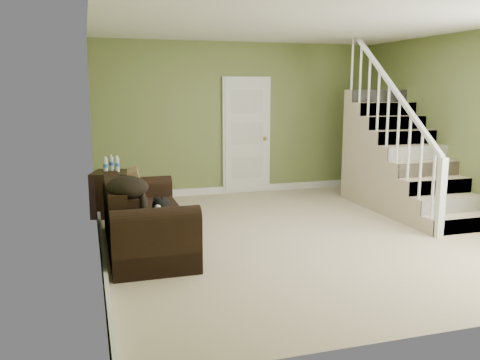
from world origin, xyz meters
TOP-DOWN VIEW (x-y plane):
  - floor at (0.00, 0.00)m, footprint 5.00×5.50m
  - ceiling at (0.00, 0.00)m, footprint 5.00×5.50m
  - wall_back at (0.00, 2.75)m, footprint 5.00×0.04m
  - wall_front at (0.00, -2.75)m, footprint 5.00×0.04m
  - wall_left at (-2.50, 0.00)m, footprint 0.04×5.50m
  - wall_right at (2.50, 0.00)m, footprint 0.04×5.50m
  - baseboard_back at (0.00, 2.72)m, footprint 5.00×0.04m
  - baseboard_left at (-2.47, 0.00)m, footprint 0.04×5.50m
  - baseboard_right at (2.47, 0.00)m, footprint 0.04×5.50m
  - door at (0.10, 2.71)m, footprint 0.86×0.12m
  - staircase at (1.99, 0.97)m, footprint 1.00×2.51m
  - sofa at (-2.01, -0.02)m, footprint 0.87×2.02m
  - side_table at (-2.25, 1.67)m, footprint 0.67×0.67m
  - cat at (-1.81, -0.21)m, footprint 0.29×0.54m
  - banana at (-1.93, -0.22)m, footprint 0.05×0.18m
  - throw_pillow at (-2.00, 0.55)m, footprint 0.28×0.50m
  - throw_blanket at (-2.21, -0.52)m, footprint 0.45×0.57m

SIDE VIEW (x-z plane):
  - floor at x=0.00m, z-range -0.01..0.01m
  - baseboard_back at x=0.00m, z-range 0.00..0.12m
  - baseboard_left at x=-2.47m, z-range 0.00..0.12m
  - baseboard_right at x=2.47m, z-range 0.00..0.12m
  - sofa at x=-2.01m, z-range -0.10..0.71m
  - side_table at x=-2.25m, z-range -0.11..0.77m
  - banana at x=-1.93m, z-range 0.43..0.48m
  - cat at x=-1.81m, z-range 0.40..0.66m
  - throw_pillow at x=-2.00m, z-range 0.36..0.86m
  - staircase at x=1.99m, z-range -0.77..2.05m
  - throw_blanket at x=-2.21m, z-range 0.71..0.94m
  - door at x=0.10m, z-range 0.00..2.02m
  - wall_back at x=0.00m, z-range 0.00..2.60m
  - wall_front at x=0.00m, z-range 0.00..2.60m
  - wall_left at x=-2.50m, z-range 0.00..2.60m
  - wall_right at x=2.50m, z-range 0.00..2.60m
  - ceiling at x=0.00m, z-range 2.60..2.60m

